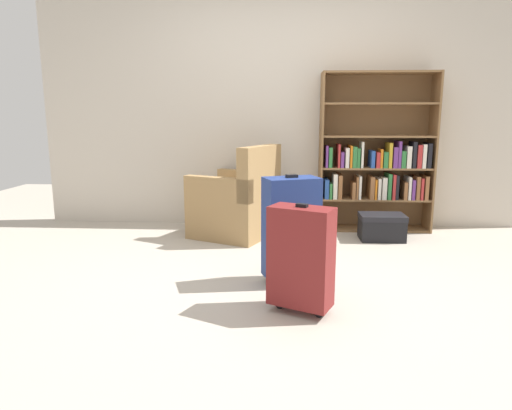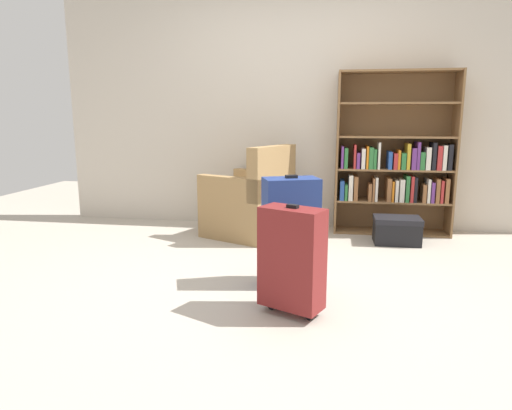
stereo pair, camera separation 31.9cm
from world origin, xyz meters
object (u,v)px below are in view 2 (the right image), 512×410
suitcase_navy_blue (291,229)px  suitcase_dark_red (292,258)px  storage_box (397,230)px  mug (299,230)px  bookshelf (395,161)px  armchair (251,204)px

suitcase_navy_blue → suitcase_dark_red: suitcase_navy_blue is taller
storage_box → suitcase_navy_blue: suitcase_navy_blue is taller
suitcase_dark_red → mug: bearing=92.5°
bookshelf → suitcase_dark_red: bearing=-111.9°
armchair → suitcase_navy_blue: (0.50, -1.27, 0.09)m
bookshelf → armchair: (-1.41, -0.35, -0.41)m
bookshelf → mug: bearing=-164.2°
storage_box → bookshelf: bearing=89.3°
storage_box → suitcase_navy_blue: 1.52m
mug → storage_box: bearing=-9.8°
suitcase_navy_blue → suitcase_dark_red: 0.51m
bookshelf → storage_box: bearing=-90.7°
bookshelf → armchair: size_ratio=1.74×
mug → storage_box: (0.93, -0.16, 0.08)m
suitcase_navy_blue → suitcase_dark_red: size_ratio=1.16×
mug → storage_box: size_ratio=0.28×
armchair → storage_box: 1.42m
armchair → suitcase_navy_blue: 1.37m
bookshelf → armchair: 1.51m
suitcase_dark_red → suitcase_navy_blue: bearing=95.8°
armchair → suitcase_navy_blue: size_ratio=1.19×
mug → suitcase_navy_blue: (0.03, -1.36, 0.35)m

